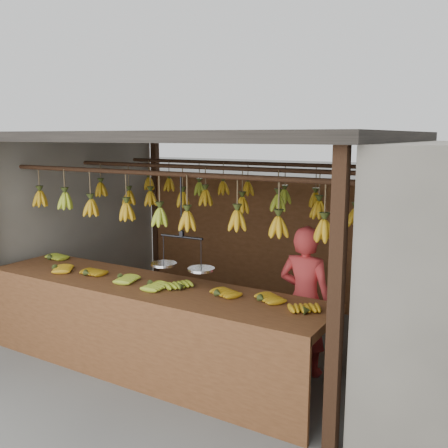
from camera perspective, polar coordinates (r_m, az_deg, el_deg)
The scene contains 8 objects.
ground at distance 6.18m, azimuth -1.46°, elevation -12.39°, with size 80.00×80.00×0.00m, color #5B5B57.
stall at distance 6.00m, azimuth 0.14°, elevation 6.36°, with size 4.30×3.30×2.40m.
neighbor_left at distance 8.31m, azimuth -23.01°, elevation 0.89°, with size 3.00×3.00×2.30m, color slate.
counter at distance 5.02m, azimuth -9.59°, elevation -9.18°, with size 3.76×0.86×0.96m.
hanging_bananas at distance 5.75m, azimuth -1.51°, elevation 2.63°, with size 3.60×2.23×0.38m.
balance_scale at distance 4.86m, azimuth -4.82°, elevation -4.26°, with size 0.67×0.28×0.91m.
vendor at distance 5.06m, azimuth 9.24°, elevation -8.58°, with size 0.55×0.36×1.50m, color #BF3333.
bag_bundles at distance 6.41m, azimuth 20.12°, elevation -2.57°, with size 0.08×0.26×1.24m.
Camera 1 is at (3.05, -4.82, 2.36)m, focal length 40.00 mm.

